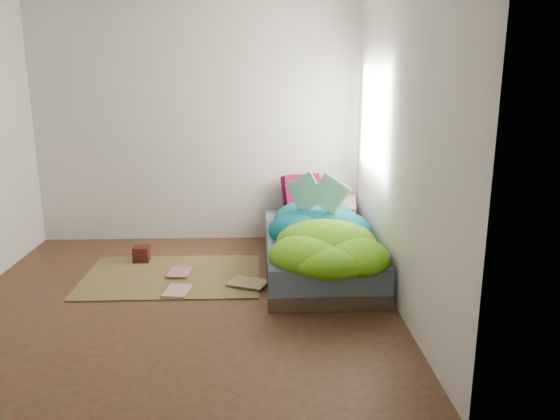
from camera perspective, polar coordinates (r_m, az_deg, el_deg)
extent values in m
cube|color=#3E2A18|center=(4.64, -10.39, -9.28)|extent=(3.50, 3.50, 0.00)
cube|color=silver|center=(6.02, -8.63, 8.99)|extent=(3.50, 0.04, 2.60)
cube|color=silver|center=(2.60, -16.96, 1.85)|extent=(3.50, 0.04, 2.60)
cube|color=silver|center=(4.38, 12.26, 6.94)|extent=(0.04, 3.50, 2.60)
cube|color=white|center=(5.24, 9.73, 9.29)|extent=(0.01, 1.00, 1.20)
cube|color=#3D3021|center=(5.27, 4.00, -5.47)|extent=(1.00, 2.00, 0.12)
cube|color=#44536D|center=(5.21, 4.04, -3.71)|extent=(0.98, 1.96, 0.22)
cube|color=brown|center=(5.16, -11.21, -6.78)|extent=(1.60, 1.10, 0.01)
cube|color=white|center=(5.93, 4.79, 0.31)|extent=(0.69, 0.48, 0.14)
cube|color=#520526|center=(5.95, 2.30, 1.73)|extent=(0.43, 0.26, 0.41)
cube|color=#33120B|center=(5.58, -14.27, -4.45)|extent=(0.15, 0.15, 0.15)
imported|color=beige|center=(4.80, -11.88, -8.25)|extent=(0.24, 0.30, 0.02)
imported|color=#D27992|center=(5.20, -11.62, -6.42)|extent=(0.22, 0.29, 0.03)
imported|color=tan|center=(4.75, -3.96, -8.15)|extent=(0.40, 0.36, 0.03)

